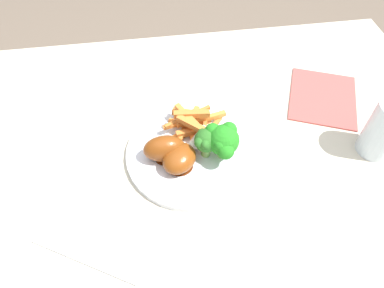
% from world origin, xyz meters
% --- Properties ---
extents(dining_table, '(1.09, 0.89, 0.74)m').
position_xyz_m(dining_table, '(0.00, 0.00, 0.64)').
color(dining_table, beige).
rests_on(dining_table, ground_plane).
extents(dinner_plate, '(0.25, 0.25, 0.01)m').
position_xyz_m(dinner_plate, '(-0.02, 0.05, 0.74)').
color(dinner_plate, silver).
rests_on(dinner_plate, dining_table).
extents(broccoli_floret_front, '(0.06, 0.07, 0.07)m').
position_xyz_m(broccoli_floret_front, '(0.03, 0.03, 0.80)').
color(broccoli_floret_front, '#92BA60').
rests_on(broccoli_floret_front, dinner_plate).
extents(broccoli_floret_middle, '(0.05, 0.05, 0.06)m').
position_xyz_m(broccoli_floret_middle, '(0.01, 0.04, 0.79)').
color(broccoli_floret_middle, '#85BB59').
rests_on(broccoli_floret_middle, dinner_plate).
extents(carrot_fries_pile, '(0.13, 0.13, 0.05)m').
position_xyz_m(carrot_fries_pile, '(-0.01, 0.10, 0.77)').
color(carrot_fries_pile, orange).
rests_on(carrot_fries_pile, dinner_plate).
extents(chicken_drumstick_near, '(0.11, 0.12, 0.04)m').
position_xyz_m(chicken_drumstick_near, '(-0.04, 0.03, 0.77)').
color(chicken_drumstick_near, '#59230A').
rests_on(chicken_drumstick_near, dinner_plate).
extents(chicken_drumstick_far, '(0.12, 0.05, 0.05)m').
position_xyz_m(chicken_drumstick_far, '(-0.07, 0.04, 0.78)').
color(chicken_drumstick_far, '#57230A').
rests_on(chicken_drumstick_far, dinner_plate).
extents(fork, '(0.17, 0.10, 0.00)m').
position_xyz_m(fork, '(-0.21, -0.13, 0.74)').
color(fork, silver).
rests_on(fork, dining_table).
extents(napkin, '(0.19, 0.21, 0.00)m').
position_xyz_m(napkin, '(0.29, 0.16, 0.74)').
color(napkin, '#B74C47').
rests_on(napkin, dining_table).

